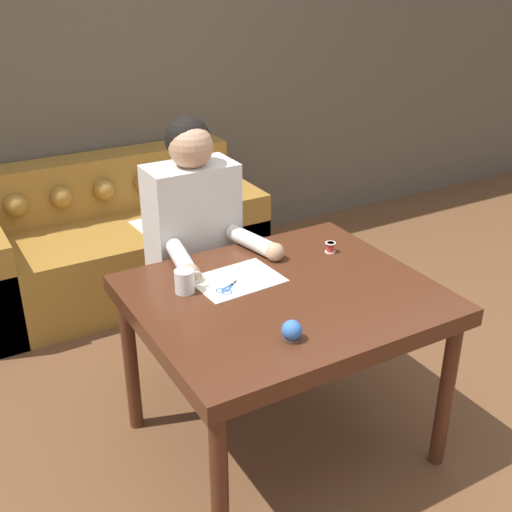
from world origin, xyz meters
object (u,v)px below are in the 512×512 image
couch (115,245)px  person (195,256)px  dining_table (284,309)px  pin_cushion (292,331)px  thread_spool (330,247)px  mug (185,281)px  scissors (230,287)px

couch → person: size_ratio=1.30×
dining_table → pin_cushion: 0.35m
person → thread_spool: person is taller
dining_table → thread_spool: bearing=28.9°
person → mug: person is taller
couch → pin_cushion: bearing=-90.5°
person → scissors: (-0.08, -0.50, 0.10)m
couch → mug: bearing=-97.1°
person → thread_spool: bearing=-44.6°
person → scissors: bearing=-99.3°
dining_table → couch: bearing=94.8°
mug → pin_cushion: size_ratio=1.58×
scissors → mug: 0.17m
mug → couch: bearing=82.9°
thread_spool → pin_cushion: bearing=-136.3°
dining_table → thread_spool: thread_spool is taller
couch → scissors: couch is taller
person → dining_table: bearing=-82.5°
thread_spool → pin_cushion: pin_cushion is taller
scissors → thread_spool: bearing=7.3°
dining_table → mug: size_ratio=9.85×
dining_table → mug: (-0.33, 0.18, 0.12)m
scissors → thread_spool: 0.53m
couch → scissors: 1.60m
person → thread_spool: (0.44, -0.43, 0.12)m
thread_spool → scissors: bearing=-172.7°
person → pin_cushion: 0.94m
mug → thread_spool: 0.68m
couch → scissors: bearing=-90.9°
scissors → person: bearing=80.7°
dining_table → thread_spool: (0.36, 0.20, 0.10)m
scissors → mug: size_ratio=1.73×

